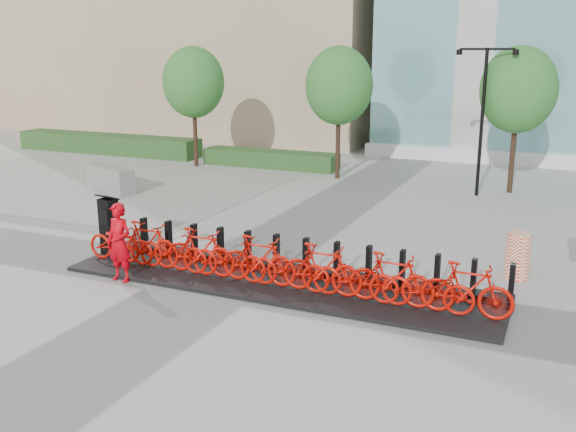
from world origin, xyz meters
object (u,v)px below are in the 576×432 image
at_px(bike_0, 121,242).
at_px(construction_barrel, 518,256).
at_px(jersey_barrier, 110,179).
at_px(worker_red, 119,243).
at_px(kiosk, 109,225).

relative_size(bike_0, construction_barrel, 1.72).
bearing_deg(bike_0, jersey_barrier, 40.52).
distance_m(worker_red, jersey_barrier, 9.60).
xyz_separation_m(worker_red, construction_barrel, (7.93, 3.67, -0.35)).
distance_m(bike_0, worker_red, 1.15).
xyz_separation_m(bike_0, jersey_barrier, (-5.52, 6.46, -0.11)).
bearing_deg(jersey_barrier, construction_barrel, 6.13).
bearing_deg(construction_barrel, bike_0, -162.00).
distance_m(bike_0, jersey_barrier, 8.49).
distance_m(worker_red, construction_barrel, 8.75).
bearing_deg(worker_red, bike_0, 133.95).
distance_m(bike_0, construction_barrel, 9.04).
bearing_deg(bike_0, construction_barrel, -72.00).
bearing_deg(worker_red, kiosk, 142.43).
xyz_separation_m(worker_red, jersey_barrier, (-6.18, 7.34, -0.43)).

